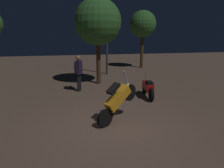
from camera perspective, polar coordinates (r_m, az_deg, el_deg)
ground_plane at (r=6.44m, az=0.53°, el=-11.79°), size 40.00×40.00×0.00m
motorcycle_orange_foreground at (r=6.54m, az=1.58°, el=-4.32°), size 1.43×1.01×1.63m
motorcycle_red_parked_left at (r=9.21m, az=9.90°, el=-0.96°), size 0.39×1.66×1.11m
person_rider_beside at (r=10.00m, az=-9.21°, el=3.86°), size 0.42×0.62×1.74m
streetlamp_near at (r=13.83m, az=-1.48°, el=16.34°), size 0.36×0.36×5.25m
tree_center_bg at (r=16.57m, az=8.50°, el=15.97°), size 2.02×2.02×4.39m
tree_right_bg at (r=11.27m, az=-3.93°, el=16.71°), size 2.46×2.46×4.55m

